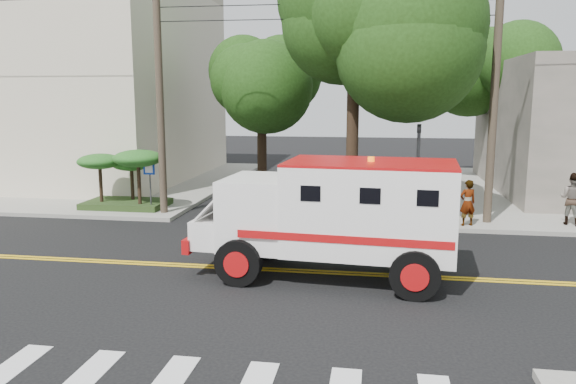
# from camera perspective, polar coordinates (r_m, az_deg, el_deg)

# --- Properties ---
(ground) EXTENTS (100.00, 100.00, 0.00)m
(ground) POSITION_cam_1_polar(r_m,az_deg,el_deg) (14.94, -0.63, -7.95)
(ground) COLOR black
(ground) RESTS_ON ground
(sidewalk_nw) EXTENTS (17.00, 17.00, 0.15)m
(sidewalk_nw) POSITION_cam_1_polar(r_m,az_deg,el_deg) (32.11, -20.74, 1.07)
(sidewalk_nw) COLOR gray
(sidewalk_nw) RESTS_ON ground
(building_left) EXTENTS (16.00, 14.00, 10.00)m
(building_left) POSITION_cam_1_polar(r_m,az_deg,el_deg) (34.12, -22.96, 9.97)
(building_left) COLOR beige
(building_left) RESTS_ON sidewalk_nw
(utility_pole_left) EXTENTS (0.28, 0.28, 9.00)m
(utility_pole_left) POSITION_cam_1_polar(r_m,az_deg,el_deg) (21.57, -12.89, 9.37)
(utility_pole_left) COLOR #382D23
(utility_pole_left) RESTS_ON ground
(utility_pole_right) EXTENTS (0.28, 0.28, 9.00)m
(utility_pole_right) POSITION_cam_1_polar(r_m,az_deg,el_deg) (20.61, 20.22, 9.02)
(utility_pole_right) COLOR #382D23
(utility_pole_right) RESTS_ON ground
(tree_main) EXTENTS (6.08, 5.70, 9.85)m
(tree_main) POSITION_cam_1_polar(r_m,az_deg,el_deg) (20.43, 8.03, 17.11)
(tree_main) COLOR black
(tree_main) RESTS_ON ground
(tree_left) EXTENTS (4.48, 4.20, 7.70)m
(tree_left) POSITION_cam_1_polar(r_m,az_deg,el_deg) (26.35, -2.12, 12.29)
(tree_left) COLOR black
(tree_left) RESTS_ON ground
(tree_right) EXTENTS (4.80, 4.50, 8.20)m
(tree_right) POSITION_cam_1_polar(r_m,az_deg,el_deg) (30.54, 21.72, 11.95)
(tree_right) COLOR black
(tree_right) RESTS_ON ground
(traffic_signal) EXTENTS (0.15, 0.18, 3.60)m
(traffic_signal) POSITION_cam_1_polar(r_m,az_deg,el_deg) (19.82, 13.05, 2.77)
(traffic_signal) COLOR #3F3F42
(traffic_signal) RESTS_ON ground
(accessibility_sign) EXTENTS (0.45, 0.10, 2.02)m
(accessibility_sign) POSITION_cam_1_polar(r_m,az_deg,el_deg) (22.19, -13.86, 1.21)
(accessibility_sign) COLOR #3F3F42
(accessibility_sign) RESTS_ON ground
(palm_planter) EXTENTS (3.52, 2.63, 2.36)m
(palm_planter) POSITION_cam_1_polar(r_m,az_deg,el_deg) (23.06, -16.29, 2.12)
(palm_planter) COLOR #1E3314
(palm_planter) RESTS_ON sidewalk_nw
(armored_truck) EXTENTS (6.70, 3.07, 2.97)m
(armored_truck) POSITION_cam_1_polar(r_m,az_deg,el_deg) (14.01, 4.85, -2.02)
(armored_truck) COLOR white
(armored_truck) RESTS_ON ground
(pedestrian_a) EXTENTS (0.67, 0.55, 1.59)m
(pedestrian_a) POSITION_cam_1_polar(r_m,az_deg,el_deg) (20.10, 17.77, -1.05)
(pedestrian_a) COLOR gray
(pedestrian_a) RESTS_ON sidewalk_ne
(pedestrian_b) EXTENTS (1.11, 1.10, 1.81)m
(pedestrian_b) POSITION_cam_1_polar(r_m,az_deg,el_deg) (21.61, 26.94, -0.62)
(pedestrian_b) COLOR gray
(pedestrian_b) RESTS_ON sidewalk_ne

